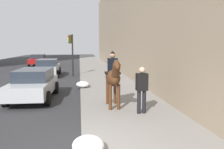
{
  "coord_description": "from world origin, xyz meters",
  "views": [
    {
      "loc": [
        -5.08,
        0.01,
        2.58
      ],
      "look_at": [
        4.0,
        -1.29,
        1.4
      ],
      "focal_mm": 36.37,
      "sensor_mm": 36.0,
      "label": 1
    }
  ],
  "objects_px": {
    "mounted_horse_near": "(113,77)",
    "car_near_lane": "(34,83)",
    "traffic_light_near_curb": "(71,48)",
    "pedestrian_greeting": "(142,87)",
    "car_far_lane": "(48,67)",
    "car_mid_lane": "(38,60)"
  },
  "relations": [
    {
      "from": "mounted_horse_near",
      "to": "car_near_lane",
      "type": "height_order",
      "value": "mounted_horse_near"
    },
    {
      "from": "traffic_light_near_curb",
      "to": "car_near_lane",
      "type": "bearing_deg",
      "value": 168.96
    },
    {
      "from": "pedestrian_greeting",
      "to": "car_near_lane",
      "type": "height_order",
      "value": "pedestrian_greeting"
    },
    {
      "from": "pedestrian_greeting",
      "to": "car_far_lane",
      "type": "xyz_separation_m",
      "value": [
        11.75,
        4.87,
        -0.33
      ]
    },
    {
      "from": "car_near_lane",
      "to": "mounted_horse_near",
      "type": "bearing_deg",
      "value": 57.94
    },
    {
      "from": "car_mid_lane",
      "to": "car_far_lane",
      "type": "height_order",
      "value": "same"
    },
    {
      "from": "mounted_horse_near",
      "to": "car_mid_lane",
      "type": "xyz_separation_m",
      "value": [
        21.63,
        6.62,
        -0.6
      ]
    },
    {
      "from": "pedestrian_greeting",
      "to": "car_near_lane",
      "type": "bearing_deg",
      "value": 47.91
    },
    {
      "from": "car_near_lane",
      "to": "car_mid_lane",
      "type": "height_order",
      "value": "same"
    },
    {
      "from": "car_mid_lane",
      "to": "car_far_lane",
      "type": "xyz_separation_m",
      "value": [
        -10.87,
        -2.65,
        0.01
      ]
    },
    {
      "from": "mounted_horse_near",
      "to": "pedestrian_greeting",
      "type": "distance_m",
      "value": 1.36
    },
    {
      "from": "car_mid_lane",
      "to": "traffic_light_near_curb",
      "type": "height_order",
      "value": "traffic_light_near_curb"
    },
    {
      "from": "pedestrian_greeting",
      "to": "traffic_light_near_curb",
      "type": "xyz_separation_m",
      "value": [
        11.32,
        2.85,
        1.25
      ]
    },
    {
      "from": "pedestrian_greeting",
      "to": "car_mid_lane",
      "type": "distance_m",
      "value": 23.84
    },
    {
      "from": "pedestrian_greeting",
      "to": "traffic_light_near_curb",
      "type": "height_order",
      "value": "traffic_light_near_curb"
    },
    {
      "from": "car_near_lane",
      "to": "car_far_lane",
      "type": "distance_m",
      "value": 8.37
    },
    {
      "from": "pedestrian_greeting",
      "to": "car_mid_lane",
      "type": "xyz_separation_m",
      "value": [
        22.62,
        7.51,
        -0.35
      ]
    },
    {
      "from": "mounted_horse_near",
      "to": "car_near_lane",
      "type": "bearing_deg",
      "value": -124.37
    },
    {
      "from": "car_near_lane",
      "to": "car_mid_lane",
      "type": "xyz_separation_m",
      "value": [
        19.23,
        3.11,
        -0.01
      ]
    },
    {
      "from": "mounted_horse_near",
      "to": "traffic_light_near_curb",
      "type": "bearing_deg",
      "value": -169.2
    },
    {
      "from": "car_near_lane",
      "to": "traffic_light_near_curb",
      "type": "distance_m",
      "value": 8.23
    },
    {
      "from": "car_mid_lane",
      "to": "mounted_horse_near",
      "type": "bearing_deg",
      "value": 16.69
    }
  ]
}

